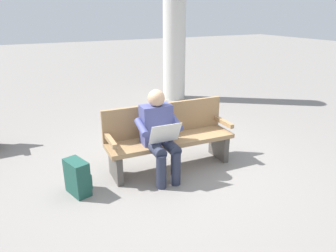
{
  "coord_description": "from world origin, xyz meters",
  "views": [
    {
      "loc": [
        1.87,
        3.57,
        2.12
      ],
      "look_at": [
        0.12,
        0.15,
        0.7
      ],
      "focal_mm": 33.63,
      "sensor_mm": 36.0,
      "label": 1
    }
  ],
  "objects_px": {
    "person_seated": "(159,133)",
    "support_pillar": "(174,12)",
    "backpack": "(78,177)",
    "bench_near": "(169,136)"
  },
  "relations": [
    {
      "from": "backpack",
      "to": "support_pillar",
      "type": "relative_size",
      "value": 0.11
    },
    {
      "from": "bench_near",
      "to": "backpack",
      "type": "height_order",
      "value": "bench_near"
    },
    {
      "from": "bench_near",
      "to": "person_seated",
      "type": "bearing_deg",
      "value": 44.39
    },
    {
      "from": "backpack",
      "to": "support_pillar",
      "type": "bearing_deg",
      "value": -132.64
    },
    {
      "from": "person_seated",
      "to": "support_pillar",
      "type": "bearing_deg",
      "value": -118.12
    },
    {
      "from": "person_seated",
      "to": "support_pillar",
      "type": "height_order",
      "value": "support_pillar"
    },
    {
      "from": "bench_near",
      "to": "backpack",
      "type": "xyz_separation_m",
      "value": [
        1.32,
        0.16,
        -0.24
      ]
    },
    {
      "from": "person_seated",
      "to": "backpack",
      "type": "bearing_deg",
      "value": -0.78
    },
    {
      "from": "person_seated",
      "to": "backpack",
      "type": "xyz_separation_m",
      "value": [
        1.07,
        -0.06,
        -0.41
      ]
    },
    {
      "from": "support_pillar",
      "to": "person_seated",
      "type": "bearing_deg",
      "value": 59.19
    }
  ]
}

